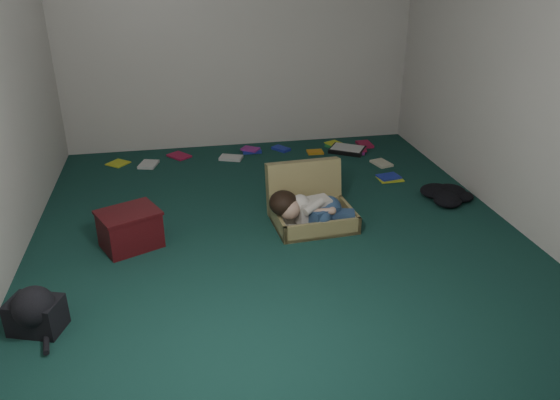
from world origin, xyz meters
name	(u,v)px	position (x,y,z in m)	size (l,w,h in m)	color
floor	(277,230)	(0.00, 0.00, 0.00)	(4.50, 4.50, 0.00)	#153E37
wall_back	(238,33)	(0.00, 2.25, 1.30)	(4.50, 4.50, 0.00)	silver
wall_front	(388,203)	(0.00, -2.25, 1.30)	(4.50, 4.50, 0.00)	silver
wall_right	(520,65)	(2.00, 0.00, 1.30)	(4.50, 4.50, 0.00)	silver
suitcase	(310,205)	(0.32, 0.14, 0.15)	(0.71, 0.69, 0.49)	#9A8C54
person	(311,209)	(0.28, -0.03, 0.19)	(0.73, 0.34, 0.30)	beige
maroon_bin	(130,229)	(-1.18, -0.04, 0.16)	(0.55, 0.51, 0.31)	#480E12
backpack	(36,314)	(-1.70, -1.00, 0.12)	(0.39, 0.31, 0.23)	black
clothing_pile	(449,194)	(1.70, 0.27, 0.06)	(0.39, 0.32, 0.12)	black
paper_tray	(347,150)	(1.17, 1.74, 0.03)	(0.48, 0.45, 0.05)	black
book_scatter	(280,156)	(0.37, 1.72, 0.01)	(3.08, 1.33, 0.02)	yellow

